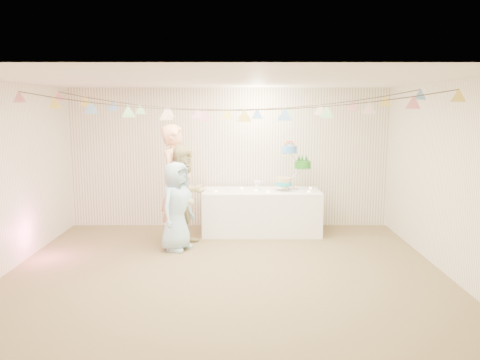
{
  "coord_description": "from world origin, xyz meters",
  "views": [
    {
      "loc": [
        0.19,
        -6.24,
        2.26
      ],
      "look_at": [
        0.2,
        0.8,
        1.15
      ],
      "focal_mm": 35.0,
      "sensor_mm": 36.0,
      "label": 1
    }
  ],
  "objects_px": {
    "person_child": "(177,206)",
    "cake_stand": "(292,169)",
    "person_adult_a": "(176,184)",
    "person_adult_b": "(186,196)",
    "table": "(261,212)"
  },
  "relations": [
    {
      "from": "cake_stand",
      "to": "person_adult_a",
      "type": "relative_size",
      "value": 0.42
    },
    {
      "from": "table",
      "to": "cake_stand",
      "type": "relative_size",
      "value": 2.55
    },
    {
      "from": "person_adult_b",
      "to": "cake_stand",
      "type": "bearing_deg",
      "value": -24.25
    },
    {
      "from": "person_adult_a",
      "to": "person_child",
      "type": "relative_size",
      "value": 1.4
    },
    {
      "from": "person_child",
      "to": "table",
      "type": "bearing_deg",
      "value": -27.06
    },
    {
      "from": "person_adult_a",
      "to": "person_child",
      "type": "xyz_separation_m",
      "value": [
        0.07,
        -0.51,
        -0.28
      ]
    },
    {
      "from": "table",
      "to": "person_adult_b",
      "type": "height_order",
      "value": "person_adult_b"
    },
    {
      "from": "person_adult_a",
      "to": "person_adult_b",
      "type": "bearing_deg",
      "value": -122.06
    },
    {
      "from": "person_child",
      "to": "cake_stand",
      "type": "bearing_deg",
      "value": -34.42
    },
    {
      "from": "table",
      "to": "person_child",
      "type": "distance_m",
      "value": 1.74
    },
    {
      "from": "person_adult_b",
      "to": "person_child",
      "type": "height_order",
      "value": "person_adult_b"
    },
    {
      "from": "person_adult_b",
      "to": "table",
      "type": "bearing_deg",
      "value": -17.71
    },
    {
      "from": "table",
      "to": "cake_stand",
      "type": "xyz_separation_m",
      "value": [
        0.55,
        0.05,
        0.77
      ]
    },
    {
      "from": "table",
      "to": "person_child",
      "type": "relative_size",
      "value": 1.48
    },
    {
      "from": "cake_stand",
      "to": "person_adult_a",
      "type": "height_order",
      "value": "person_adult_a"
    }
  ]
}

